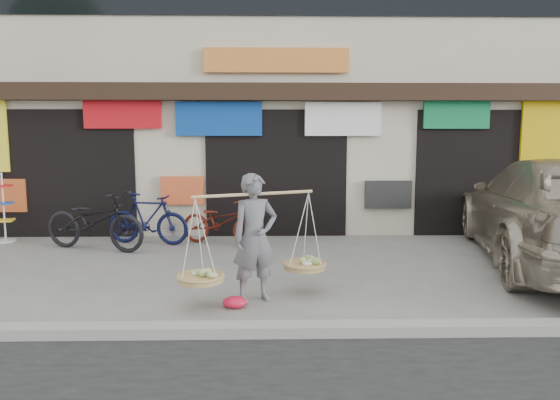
{
  "coord_description": "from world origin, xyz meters",
  "views": [
    {
      "loc": [
        -0.14,
        -7.15,
        2.11
      ],
      "look_at": [
        0.02,
        0.9,
        1.1
      ],
      "focal_mm": 32.0,
      "sensor_mm": 36.0,
      "label": 1
    }
  ],
  "objects_px": {
    "bike_1": "(148,219)",
    "bike_0": "(95,221)",
    "street_vendor": "(255,243)",
    "bike_2": "(221,222)",
    "suv": "(558,211)",
    "display_rack": "(4,214)"
  },
  "relations": [
    {
      "from": "bike_1",
      "to": "bike_0",
      "type": "bearing_deg",
      "value": 133.8
    },
    {
      "from": "bike_0",
      "to": "bike_1",
      "type": "distance_m",
      "value": 1.01
    },
    {
      "from": "street_vendor",
      "to": "bike_2",
      "type": "height_order",
      "value": "street_vendor"
    },
    {
      "from": "bike_0",
      "to": "suv",
      "type": "xyz_separation_m",
      "value": [
        8.11,
        -1.21,
        0.33
      ]
    },
    {
      "from": "bike_0",
      "to": "suv",
      "type": "relative_size",
      "value": 0.32
    },
    {
      "from": "bike_2",
      "to": "display_rack",
      "type": "distance_m",
      "value": 4.45
    },
    {
      "from": "bike_0",
      "to": "display_rack",
      "type": "relative_size",
      "value": 1.5
    },
    {
      "from": "display_rack",
      "to": "bike_1",
      "type": "bearing_deg",
      "value": -5.47
    },
    {
      "from": "bike_1",
      "to": "bike_2",
      "type": "bearing_deg",
      "value": -80.02
    },
    {
      "from": "bike_1",
      "to": "suv",
      "type": "relative_size",
      "value": 0.26
    },
    {
      "from": "suv",
      "to": "bike_2",
      "type": "bearing_deg",
      "value": -2.36
    },
    {
      "from": "bike_1",
      "to": "display_rack",
      "type": "bearing_deg",
      "value": 97.86
    },
    {
      "from": "street_vendor",
      "to": "display_rack",
      "type": "bearing_deg",
      "value": 120.01
    },
    {
      "from": "bike_1",
      "to": "bike_2",
      "type": "height_order",
      "value": "bike_1"
    },
    {
      "from": "bike_2",
      "to": "display_rack",
      "type": "bearing_deg",
      "value": 109.46
    },
    {
      "from": "street_vendor",
      "to": "bike_1",
      "type": "height_order",
      "value": "street_vendor"
    },
    {
      "from": "suv",
      "to": "display_rack",
      "type": "bearing_deg",
      "value": 2.31
    },
    {
      "from": "bike_1",
      "to": "suv",
      "type": "xyz_separation_m",
      "value": [
        7.25,
        -1.71,
        0.38
      ]
    },
    {
      "from": "bike_1",
      "to": "display_rack",
      "type": "xyz_separation_m",
      "value": [
        -2.97,
        0.28,
        0.06
      ]
    },
    {
      "from": "bike_2",
      "to": "street_vendor",
      "type": "bearing_deg",
      "value": -143.16
    },
    {
      "from": "bike_1",
      "to": "street_vendor",
      "type": "bearing_deg",
      "value": -134.34
    },
    {
      "from": "bike_0",
      "to": "display_rack",
      "type": "distance_m",
      "value": 2.25
    }
  ]
}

